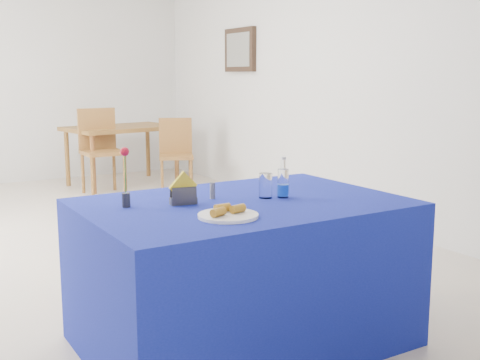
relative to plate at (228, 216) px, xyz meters
name	(u,v)px	position (x,y,z in m)	size (l,w,h in m)	color
floor	(84,247)	(0.05, 2.46, -0.77)	(7.00, 7.00, 0.00)	#C1B2A0
room_shell	(74,29)	(0.05, 2.46, 0.98)	(7.00, 7.00, 7.00)	silver
picture_frame	(240,50)	(2.52, 4.06, 0.93)	(0.06, 0.64, 0.52)	black
picture_art	(238,50)	(2.50, 4.06, 0.93)	(0.02, 0.52, 0.40)	#998C66
plate	(228,216)	(0.00, 0.00, 0.00)	(0.28, 0.28, 0.01)	white
drinking_glass	(266,186)	(0.39, 0.28, 0.06)	(0.07, 0.07, 0.13)	white
salt_shaker	(183,196)	(-0.05, 0.36, 0.04)	(0.03, 0.03, 0.09)	slate
pepper_shaker	(213,191)	(0.14, 0.40, 0.04)	(0.03, 0.03, 0.09)	slate
blue_table	(243,272)	(0.24, 0.27, -0.39)	(1.60, 1.10, 0.76)	navy
water_bottle	(283,184)	(0.47, 0.24, 0.06)	(0.06, 0.06, 0.21)	white
napkin_holder	(183,195)	(-0.05, 0.36, 0.04)	(0.15, 0.08, 0.17)	#3A3B40
rose_vase	(125,179)	(-0.32, 0.44, 0.13)	(0.04, 0.04, 0.29)	#232327
oak_table	(122,132)	(1.37, 5.08, -0.09)	(1.48, 1.08, 0.76)	brown
chair_bg_left	(100,145)	(0.93, 4.64, -0.18)	(0.46, 0.46, 1.01)	olive
chair_bg_right	(176,150)	(1.74, 4.26, -0.25)	(0.52, 0.52, 0.89)	olive
banana_pieces	(226,209)	(0.00, 0.01, 0.03)	(0.19, 0.12, 0.04)	gold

